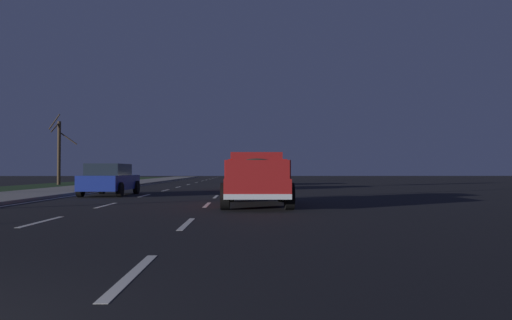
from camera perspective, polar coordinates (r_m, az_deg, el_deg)
name	(u,v)px	position (r m, az deg, el deg)	size (l,w,h in m)	color
ground	(196,189)	(29.80, -7.39, -3.63)	(144.00, 144.00, 0.00)	black
sidewalk_shoulder	(78,189)	(31.44, -21.04, -3.32)	(108.00, 4.00, 0.12)	gray
lane_markings	(158,188)	(33.52, -11.93, -3.34)	(108.23, 7.04, 0.01)	silver
pickup_truck	(257,177)	(16.24, 0.07, -2.14)	(5.45, 2.33, 1.87)	maroon
sedan_blue	(110,179)	(23.66, -17.57, -2.29)	(4.43, 2.07, 1.54)	navy
sedan_silver	(249,176)	(38.77, -0.86, -1.93)	(4.43, 2.06, 1.54)	#B2B5BA
sedan_red	(253,177)	(30.55, -0.43, -2.11)	(4.40, 2.03, 1.54)	maroon
bare_tree_far	(59,150)	(42.84, -23.11, 1.09)	(1.68, 2.49, 6.07)	#423323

